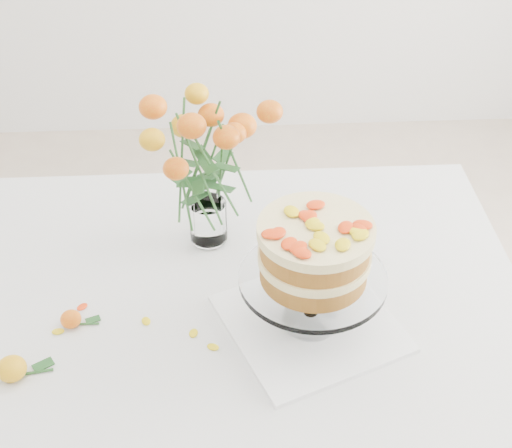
% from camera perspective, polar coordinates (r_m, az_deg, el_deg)
% --- Properties ---
extents(table, '(1.43, 0.93, 0.76)m').
position_cam_1_polar(table, '(1.65, -4.09, -7.14)').
color(table, tan).
rests_on(table, ground).
extents(napkin, '(0.42, 0.42, 0.01)m').
position_cam_1_polar(napkin, '(1.50, 4.33, -7.93)').
color(napkin, white).
rests_on(napkin, table).
extents(cake_stand, '(0.30, 0.30, 0.27)m').
position_cam_1_polar(cake_stand, '(1.38, 4.68, -2.64)').
color(cake_stand, white).
rests_on(cake_stand, napkin).
extents(rose_vase, '(0.30, 0.30, 0.44)m').
position_cam_1_polar(rose_vase, '(1.56, -4.15, 6.09)').
color(rose_vase, white).
rests_on(rose_vase, table).
extents(loose_rose_near, '(0.10, 0.06, 0.05)m').
position_cam_1_polar(loose_rose_near, '(1.47, -18.94, -10.90)').
color(loose_rose_near, orange).
rests_on(loose_rose_near, table).
extents(loose_rose_far, '(0.08, 0.04, 0.04)m').
position_cam_1_polar(loose_rose_far, '(1.54, -14.58, -7.38)').
color(loose_rose_far, '#D93F0A').
rests_on(loose_rose_far, table).
extents(stray_petal_a, '(0.03, 0.02, 0.00)m').
position_cam_1_polar(stray_petal_a, '(1.53, -8.79, -7.70)').
color(stray_petal_a, yellow).
rests_on(stray_petal_a, table).
extents(stray_petal_b, '(0.03, 0.02, 0.00)m').
position_cam_1_polar(stray_petal_b, '(1.49, -5.02, -8.71)').
color(stray_petal_b, yellow).
rests_on(stray_petal_b, table).
extents(stray_petal_c, '(0.03, 0.02, 0.00)m').
position_cam_1_polar(stray_petal_c, '(1.46, -3.46, -9.81)').
color(stray_petal_c, yellow).
rests_on(stray_petal_c, table).
extents(stray_petal_d, '(0.03, 0.02, 0.00)m').
position_cam_1_polar(stray_petal_d, '(1.58, -13.73, -6.47)').
color(stray_petal_d, yellow).
rests_on(stray_petal_d, table).
extents(stray_petal_e, '(0.03, 0.02, 0.00)m').
position_cam_1_polar(stray_petal_e, '(1.54, -15.56, -8.30)').
color(stray_petal_e, yellow).
rests_on(stray_petal_e, table).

